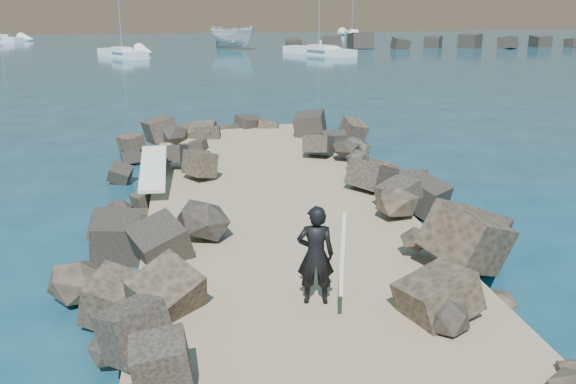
% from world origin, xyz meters
% --- Properties ---
extents(ground, '(800.00, 800.00, 0.00)m').
position_xyz_m(ground, '(0.00, 0.00, 0.00)').
color(ground, '#0F384C').
rests_on(ground, ground).
extents(jetty, '(6.00, 26.00, 0.60)m').
position_xyz_m(jetty, '(0.00, -2.00, 0.30)').
color(jetty, '#8C7759').
rests_on(jetty, ground).
extents(riprap_left, '(2.60, 22.00, 1.00)m').
position_xyz_m(riprap_left, '(-2.90, -1.50, 0.50)').
color(riprap_left, black).
rests_on(riprap_left, ground).
extents(riprap_right, '(2.60, 22.00, 1.00)m').
position_xyz_m(riprap_right, '(2.90, -1.50, 0.50)').
color(riprap_right, black).
rests_on(riprap_right, ground).
extents(breakwater_secondary, '(52.00, 4.00, 1.20)m').
position_xyz_m(breakwater_secondary, '(35.00, 55.00, 0.60)').
color(breakwater_secondary, black).
rests_on(breakwater_secondary, ground).
extents(surfboard_resting, '(0.65, 2.57, 0.09)m').
position_xyz_m(surfboard_resting, '(-2.94, 2.72, 1.04)').
color(surfboard_resting, white).
rests_on(surfboard_resting, riprap_left).
extents(boat_imported, '(5.83, 6.75, 2.53)m').
position_xyz_m(boat_imported, '(3.01, 57.43, 1.26)').
color(boat_imported, silver).
rests_on(boat_imported, ground).
extents(surfer_with_board, '(1.07, 2.00, 1.66)m').
position_xyz_m(surfer_with_board, '(0.01, -4.25, 1.43)').
color(surfer_with_board, black).
rests_on(surfer_with_board, jetty).
extents(sailboat_d, '(2.33, 7.14, 8.46)m').
position_xyz_m(sailboat_d, '(21.51, 78.09, 0.35)').
color(sailboat_d, white).
rests_on(sailboat_d, ground).
extents(sailboat_c, '(6.20, 8.15, 10.11)m').
position_xyz_m(sailboat_c, '(10.78, 48.92, 0.35)').
color(sailboat_c, white).
rests_on(sailboat_c, ground).
extents(sailboat_f, '(1.53, 5.54, 6.78)m').
position_xyz_m(sailboat_f, '(36.86, 94.38, 0.35)').
color(sailboat_f, white).
rests_on(sailboat_f, ground).
extents(sailboat_a, '(5.16, 6.70, 8.47)m').
position_xyz_m(sailboat_a, '(-7.91, 49.01, 0.35)').
color(sailboat_a, white).
rests_on(sailboat_a, ground).
extents(sailboat_e, '(6.34, 5.62, 8.41)m').
position_xyz_m(sailboat_e, '(-24.75, 72.45, 0.35)').
color(sailboat_e, white).
rests_on(sailboat_e, ground).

